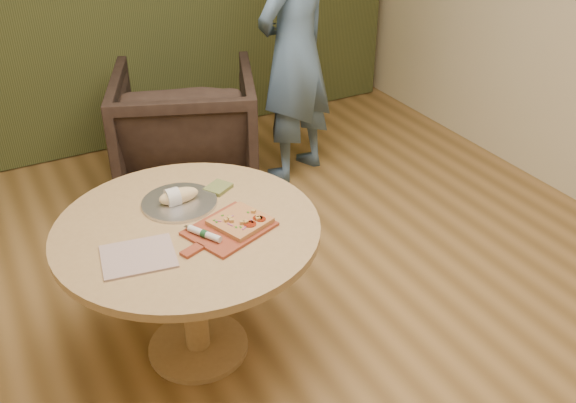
{
  "coord_description": "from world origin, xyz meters",
  "views": [
    {
      "loc": [
        -1.13,
        -1.96,
        2.34
      ],
      "look_at": [
        0.07,
        0.25,
        0.81
      ],
      "focal_mm": 40.0,
      "sensor_mm": 36.0,
      "label": 1
    }
  ],
  "objects_px": {
    "pizza_paddle": "(228,230)",
    "serving_tray": "(179,202)",
    "flatbread_pizza": "(240,221)",
    "armchair": "(186,125)",
    "bread_roll": "(177,196)",
    "pedestal_table": "(189,251)",
    "person_standing": "(295,50)",
    "cutlery_roll": "(204,234)"
  },
  "relations": [
    {
      "from": "pedestal_table",
      "to": "serving_tray",
      "type": "distance_m",
      "value": 0.25
    },
    {
      "from": "pedestal_table",
      "to": "bread_roll",
      "type": "relative_size",
      "value": 6.24
    },
    {
      "from": "pizza_paddle",
      "to": "person_standing",
      "type": "xyz_separation_m",
      "value": [
        1.19,
        1.55,
        0.19
      ]
    },
    {
      "from": "pizza_paddle",
      "to": "armchair",
      "type": "height_order",
      "value": "armchair"
    },
    {
      "from": "flatbread_pizza",
      "to": "bread_roll",
      "type": "distance_m",
      "value": 0.36
    },
    {
      "from": "flatbread_pizza",
      "to": "armchair",
      "type": "relative_size",
      "value": 0.29
    },
    {
      "from": "person_standing",
      "to": "cutlery_roll",
      "type": "bearing_deg",
      "value": 25.92
    },
    {
      "from": "serving_tray",
      "to": "bread_roll",
      "type": "bearing_deg",
      "value": 180.0
    },
    {
      "from": "pedestal_table",
      "to": "person_standing",
      "type": "xyz_separation_m",
      "value": [
        1.34,
        1.42,
        0.33
      ]
    },
    {
      "from": "flatbread_pizza",
      "to": "bread_roll",
      "type": "bearing_deg",
      "value": 120.13
    },
    {
      "from": "pedestal_table",
      "to": "bread_roll",
      "type": "distance_m",
      "value": 0.27
    },
    {
      "from": "pizza_paddle",
      "to": "armchair",
      "type": "bearing_deg",
      "value": 55.59
    },
    {
      "from": "flatbread_pizza",
      "to": "person_standing",
      "type": "height_order",
      "value": "person_standing"
    },
    {
      "from": "cutlery_roll",
      "to": "person_standing",
      "type": "height_order",
      "value": "person_standing"
    },
    {
      "from": "pedestal_table",
      "to": "person_standing",
      "type": "bearing_deg",
      "value": 46.63
    },
    {
      "from": "cutlery_roll",
      "to": "pedestal_table",
      "type": "bearing_deg",
      "value": 72.74
    },
    {
      "from": "pedestal_table",
      "to": "bread_roll",
      "type": "height_order",
      "value": "bread_roll"
    },
    {
      "from": "pedestal_table",
      "to": "cutlery_roll",
      "type": "relative_size",
      "value": 6.54
    },
    {
      "from": "flatbread_pizza",
      "to": "bread_roll",
      "type": "xyz_separation_m",
      "value": [
        -0.18,
        0.31,
        0.02
      ]
    },
    {
      "from": "serving_tray",
      "to": "bread_roll",
      "type": "relative_size",
      "value": 1.84
    },
    {
      "from": "flatbread_pizza",
      "to": "serving_tray",
      "type": "bearing_deg",
      "value": 118.91
    },
    {
      "from": "pedestal_table",
      "to": "pizza_paddle",
      "type": "bearing_deg",
      "value": -42.33
    },
    {
      "from": "bread_roll",
      "to": "person_standing",
      "type": "height_order",
      "value": "person_standing"
    },
    {
      "from": "serving_tray",
      "to": "armchair",
      "type": "distance_m",
      "value": 1.52
    },
    {
      "from": "pedestal_table",
      "to": "serving_tray",
      "type": "height_order",
      "value": "serving_tray"
    },
    {
      "from": "flatbread_pizza",
      "to": "person_standing",
      "type": "bearing_deg",
      "value": 53.77
    },
    {
      "from": "armchair",
      "to": "flatbread_pizza",
      "type": "bearing_deg",
      "value": 99.69
    },
    {
      "from": "cutlery_roll",
      "to": "serving_tray",
      "type": "bearing_deg",
      "value": 59.78
    },
    {
      "from": "serving_tray",
      "to": "person_standing",
      "type": "relative_size",
      "value": 0.19
    },
    {
      "from": "cutlery_roll",
      "to": "armchair",
      "type": "height_order",
      "value": "armchair"
    },
    {
      "from": "pizza_paddle",
      "to": "flatbread_pizza",
      "type": "distance_m",
      "value": 0.07
    },
    {
      "from": "flatbread_pizza",
      "to": "armchair",
      "type": "xyz_separation_m",
      "value": [
        0.36,
        1.71,
        -0.29
      ]
    },
    {
      "from": "flatbread_pizza",
      "to": "cutlery_roll",
      "type": "relative_size",
      "value": 1.54
    },
    {
      "from": "pizza_paddle",
      "to": "serving_tray",
      "type": "bearing_deg",
      "value": 87.96
    },
    {
      "from": "flatbread_pizza",
      "to": "serving_tray",
      "type": "height_order",
      "value": "flatbread_pizza"
    },
    {
      "from": "pizza_paddle",
      "to": "flatbread_pizza",
      "type": "xyz_separation_m",
      "value": [
        0.07,
        0.01,
        0.02
      ]
    },
    {
      "from": "pedestal_table",
      "to": "serving_tray",
      "type": "bearing_deg",
      "value": 79.18
    },
    {
      "from": "pedestal_table",
      "to": "flatbread_pizza",
      "type": "relative_size",
      "value": 4.26
    },
    {
      "from": "flatbread_pizza",
      "to": "armchair",
      "type": "distance_m",
      "value": 1.77
    },
    {
      "from": "flatbread_pizza",
      "to": "person_standing",
      "type": "relative_size",
      "value": 0.15
    },
    {
      "from": "cutlery_roll",
      "to": "serving_tray",
      "type": "height_order",
      "value": "cutlery_roll"
    },
    {
      "from": "serving_tray",
      "to": "bread_roll",
      "type": "distance_m",
      "value": 0.04
    }
  ]
}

